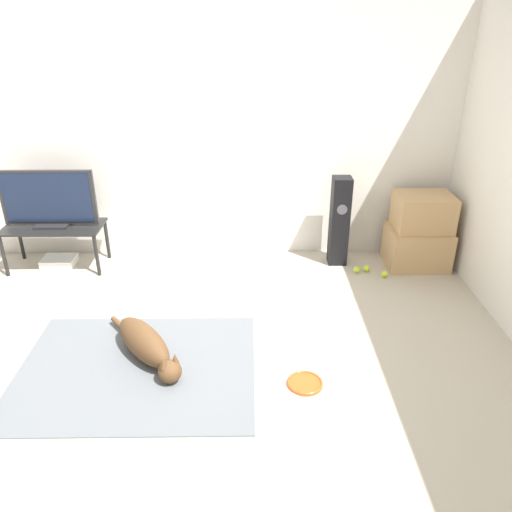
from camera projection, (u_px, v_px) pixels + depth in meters
The scene contains 14 objects.
ground_plane at pixel (174, 378), 3.48m from camera, with size 12.00×12.00×0.00m, color #BCB29E.
wall_back at pixel (194, 131), 4.81m from camera, with size 8.00×0.06×2.55m.
area_rug at pixel (137, 368), 3.57m from camera, with size 1.68×1.29×0.01m.
dog at pixel (146, 344), 3.61m from camera, with size 0.66×0.81×0.25m.
frisbee at pixel (305, 383), 3.41m from camera, with size 0.25×0.25×0.03m.
cardboard_box_lower at pixel (417, 247), 4.98m from camera, with size 0.59×0.47×0.39m.
cardboard_box_upper at pixel (423, 212), 4.83m from camera, with size 0.54×0.42×0.35m.
floor_speaker at pixel (339, 221), 4.91m from camera, with size 0.18×0.18×0.90m.
tv_stand at pixel (54, 231), 4.85m from camera, with size 0.94×0.44×0.44m.
tv at pixel (48, 199), 4.71m from camera, with size 0.90×0.20×0.55m.
tennis_ball_by_boxes at pixel (366, 269), 4.91m from camera, with size 0.07×0.07×0.07m.
tennis_ball_near_speaker at pixel (385, 274), 4.80m from camera, with size 0.07×0.07×0.07m.
tennis_ball_loose_on_carpet at pixel (357, 270), 4.89m from camera, with size 0.07×0.07×0.07m.
game_console at pixel (59, 261), 5.04m from camera, with size 0.32×0.23×0.08m.
Camera 1 is at (0.54, -2.76, 2.29)m, focal length 35.00 mm.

